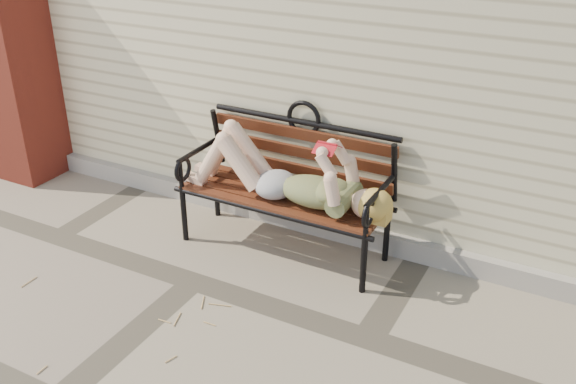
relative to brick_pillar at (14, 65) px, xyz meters
The scene contains 6 objects.
ground 2.62m from the brick_pillar, 18.06° to the right, with size 80.00×80.00×0.00m, color gray.
foundation_strip 2.49m from the brick_pillar, ahead, with size 8.00×0.10×0.15m, color gray.
brick_pillar is the anchor object (origin of this frame).
garden_bench 2.67m from the brick_pillar, ahead, with size 1.60×0.64×1.04m.
reading_woman 2.68m from the brick_pillar, ahead, with size 1.51×0.34×0.48m.
straw_scatter 2.56m from the brick_pillar, 46.69° to the right, with size 3.01×1.63×0.01m.
Camera 1 is at (2.23, -2.86, 2.48)m, focal length 40.00 mm.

